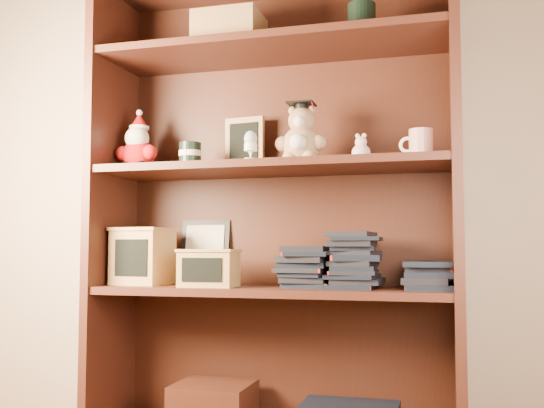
% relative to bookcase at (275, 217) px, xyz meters
% --- Properties ---
extents(bookcase, '(1.20, 0.35, 1.60)m').
position_rel_bookcase_xyz_m(bookcase, '(0.00, 0.00, 0.00)').
color(bookcase, '#3E1B11').
rests_on(bookcase, ground).
extents(shelf_lower, '(1.14, 0.33, 0.02)m').
position_rel_bookcase_xyz_m(shelf_lower, '(0.00, -0.05, -0.24)').
color(shelf_lower, '#3E1B11').
rests_on(shelf_lower, ground).
extents(shelf_upper, '(1.14, 0.33, 0.02)m').
position_rel_bookcase_xyz_m(shelf_upper, '(0.00, -0.05, 0.16)').
color(shelf_upper, '#3E1B11').
rests_on(shelf_upper, ground).
extents(santa_plush, '(0.16, 0.11, 0.22)m').
position_rel_bookcase_xyz_m(santa_plush, '(-0.48, -0.06, 0.25)').
color(santa_plush, '#A50F0F').
rests_on(santa_plush, shelf_upper).
extents(teachers_tin, '(0.08, 0.08, 0.09)m').
position_rel_bookcase_xyz_m(teachers_tin, '(-0.29, -0.05, 0.22)').
color(teachers_tin, black).
rests_on(teachers_tin, shelf_upper).
extents(chalkboard_plaque, '(0.15, 0.09, 0.19)m').
position_rel_bookcase_xyz_m(chalkboard_plaque, '(-0.13, 0.06, 0.26)').
color(chalkboard_plaque, '#9E7547').
rests_on(chalkboard_plaque, shelf_upper).
extents(egg_cup, '(0.05, 0.05, 0.10)m').
position_rel_bookcase_xyz_m(egg_cup, '(-0.05, -0.13, 0.23)').
color(egg_cup, white).
rests_on(egg_cup, shelf_upper).
extents(grad_teddy_bear, '(0.17, 0.15, 0.21)m').
position_rel_bookcase_xyz_m(grad_teddy_bear, '(0.10, -0.06, 0.25)').
color(grad_teddy_bear, '#A37C56').
rests_on(grad_teddy_bear, shelf_upper).
extents(pink_figurine, '(0.06, 0.06, 0.09)m').
position_rel_bookcase_xyz_m(pink_figurine, '(0.30, -0.05, 0.21)').
color(pink_figurine, beige).
rests_on(pink_figurine, shelf_upper).
extents(teacher_mug, '(0.11, 0.07, 0.09)m').
position_rel_bookcase_xyz_m(teacher_mug, '(0.48, -0.05, 0.22)').
color(teacher_mug, silver).
rests_on(teacher_mug, shelf_upper).
extents(certificate_frame, '(0.18, 0.05, 0.23)m').
position_rel_bookcase_xyz_m(certificate_frame, '(-0.29, 0.09, -0.12)').
color(certificate_frame, black).
rests_on(certificate_frame, shelf_lower).
extents(treats_box, '(0.19, 0.19, 0.19)m').
position_rel_bookcase_xyz_m(treats_box, '(-0.46, -0.05, -0.13)').
color(treats_box, '#AF8448').
rests_on(treats_box, shelf_lower).
extents(pencils_box, '(0.19, 0.14, 0.12)m').
position_rel_bookcase_xyz_m(pencils_box, '(-0.19, -0.12, -0.17)').
color(pencils_box, '#AF8448').
rests_on(pencils_box, shelf_lower).
extents(book_stack_left, '(0.14, 0.20, 0.13)m').
position_rel_bookcase_xyz_m(book_stack_left, '(0.12, -0.05, -0.16)').
color(book_stack_left, black).
rests_on(book_stack_left, shelf_lower).
extents(book_stack_mid, '(0.14, 0.20, 0.19)m').
position_rel_bookcase_xyz_m(book_stack_mid, '(0.28, -0.05, -0.13)').
color(book_stack_mid, black).
rests_on(book_stack_mid, shelf_lower).
extents(book_stack_right, '(0.14, 0.20, 0.08)m').
position_rel_bookcase_xyz_m(book_stack_right, '(0.50, -0.05, -0.19)').
color(book_stack_right, black).
rests_on(book_stack_right, shelf_lower).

